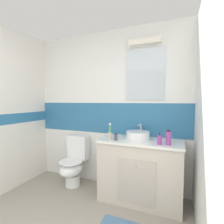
% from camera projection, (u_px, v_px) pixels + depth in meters
% --- Properties ---
extents(wall_back_tiled, '(3.20, 0.20, 2.50)m').
position_uv_depth(wall_back_tiled, '(108.00, 108.00, 2.75)').
color(wall_back_tiled, white).
rests_on(wall_back_tiled, ground_plane).
extents(wall_right_plain, '(0.10, 3.48, 2.50)m').
position_uv_depth(wall_right_plain, '(221.00, 121.00, 1.10)').
color(wall_right_plain, white).
rests_on(wall_right_plain, ground_plane).
extents(vanity_cabinet, '(1.11, 0.54, 0.85)m').
position_uv_depth(vanity_cabinet, '(140.00, 170.00, 2.29)').
color(vanity_cabinet, beige).
rests_on(vanity_cabinet, ground_plane).
extents(sink_basin, '(0.33, 0.37, 0.20)m').
position_uv_depth(sink_basin, '(138.00, 135.00, 2.32)').
color(sink_basin, white).
rests_on(sink_basin, vanity_cabinet).
extents(toilet, '(0.37, 0.50, 0.81)m').
position_uv_depth(toilet, '(74.00, 162.00, 2.72)').
color(toilet, white).
rests_on(toilet, ground_plane).
extents(toothbrush_cup, '(0.07, 0.07, 0.23)m').
position_uv_depth(toothbrush_cup, '(110.00, 135.00, 2.28)').
color(toothbrush_cup, '#B2ADA3').
rests_on(toothbrush_cup, vanity_cabinet).
extents(soap_dispenser, '(0.05, 0.05, 0.16)m').
position_uv_depth(soap_dispenser, '(159.00, 140.00, 2.02)').
color(soap_dispenser, '#993F99').
rests_on(soap_dispenser, vanity_cabinet).
extents(shampoo_bottle_tall, '(0.06, 0.06, 0.18)m').
position_uv_depth(shampoo_bottle_tall, '(168.00, 138.00, 2.00)').
color(shampoo_bottle_tall, '#993F99').
rests_on(shampoo_bottle_tall, vanity_cabinet).
extents(perfume_flask_small, '(0.04, 0.03, 0.10)m').
position_uv_depth(perfume_flask_small, '(116.00, 137.00, 2.23)').
color(perfume_flask_small, '#4C4C51').
rests_on(perfume_flask_small, vanity_cabinet).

